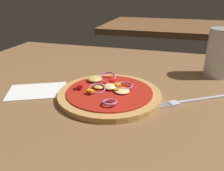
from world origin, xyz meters
The scene contains 6 objects.
dining_table centered at (0.00, 0.00, 0.02)m, with size 1.12×0.94×0.04m.
pizza centered at (-0.04, 0.03, 0.04)m, with size 0.23×0.23×0.03m.
fork centered at (0.13, 0.05, 0.04)m, with size 0.16×0.11×0.01m.
beer_glass centered at (0.21, 0.25, 0.10)m, with size 0.07×0.07×0.13m.
napkin centered at (-0.21, 0.01, 0.04)m, with size 0.16×0.14×0.00m.
background_table centered at (0.00, 1.21, 0.02)m, with size 0.81×0.61×0.04m.
Camera 1 is at (0.10, -0.42, 0.27)m, focal length 37.15 mm.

